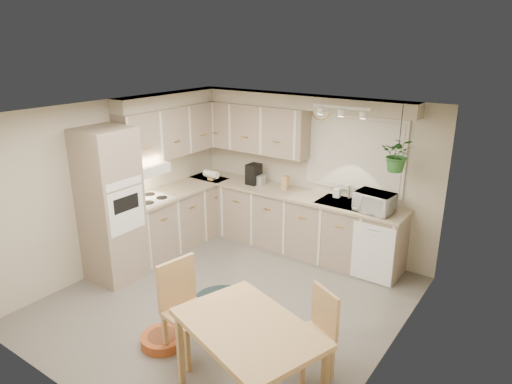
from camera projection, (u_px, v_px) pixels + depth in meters
floor at (228, 301)px, 5.80m from camera, size 4.20×4.20×0.00m
ceiling at (224, 112)px, 5.04m from camera, size 4.20×4.20×0.00m
wall_back at (311, 173)px, 7.05m from camera, size 4.00×0.04×2.40m
wall_front at (69, 288)px, 3.79m from camera, size 4.00×0.04×2.40m
wall_left at (116, 184)px, 6.51m from camera, size 0.04×4.20×2.40m
wall_right at (391, 257)px, 4.34m from camera, size 0.04×4.20×2.40m
base_cab_left at (178, 218)px, 7.26m from camera, size 0.60×1.85×0.90m
base_cab_back at (288, 221)px, 7.17m from camera, size 3.60×0.60×0.90m
counter_left at (177, 191)px, 7.11m from camera, size 0.64×1.89×0.04m
counter_back at (289, 193)px, 7.01m from camera, size 3.64×0.64×0.04m
oven_stack at (111, 206)px, 6.09m from camera, size 0.65×0.65×2.10m
wall_oven_face at (127, 211)px, 5.91m from camera, size 0.02×0.56×0.58m
upper_cab_left at (173, 131)px, 6.99m from camera, size 0.35×2.00×0.75m
upper_cab_back at (251, 128)px, 7.26m from camera, size 2.00×0.35×0.75m
soffit_left at (170, 100)px, 6.85m from camera, size 0.30×2.00×0.20m
soffit_back at (297, 101)px, 6.69m from camera, size 3.60×0.30×0.20m
cooktop at (149, 199)px, 6.65m from camera, size 0.52×0.58×0.02m
range_hood at (146, 169)px, 6.51m from camera, size 0.40×0.60×0.14m
window_blinds at (354, 154)px, 6.52m from camera, size 1.40×0.02×1.00m
window_frame at (354, 154)px, 6.53m from camera, size 1.50×0.02×1.10m
sink at (343, 205)px, 6.54m from camera, size 0.70×0.48×0.10m
dishwasher_front at (372, 254)px, 6.12m from camera, size 0.58×0.02×0.83m
track_light_bar at (341, 107)px, 5.88m from camera, size 0.80×0.04×0.04m
wall_clock at (321, 110)px, 6.63m from camera, size 0.30×0.03×0.30m
dining_table at (248, 364)px, 4.07m from camera, size 1.50×1.23×0.81m
chair_left at (190, 311)px, 4.68m from camera, size 0.56×0.56×1.02m
chair_back at (308, 335)px, 4.42m from camera, size 0.56×0.56×0.89m
braided_rug at (233, 306)px, 5.68m from camera, size 1.28×1.04×0.01m
pet_bed at (163, 340)px, 4.97m from camera, size 0.50×0.50×0.11m
microwave at (374, 200)px, 6.12m from camera, size 0.53×0.33×0.34m
soap_bottle at (337, 195)px, 6.72m from camera, size 0.11×0.22×0.10m
hanging_plant at (398, 158)px, 5.79m from camera, size 0.48×0.51×0.35m
coffee_maker at (254, 174)px, 7.32m from camera, size 0.19×0.23×0.33m
toaster at (257, 179)px, 7.34m from camera, size 0.27×0.16×0.16m
knife_block at (285, 183)px, 7.07m from camera, size 0.10×0.10×0.22m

